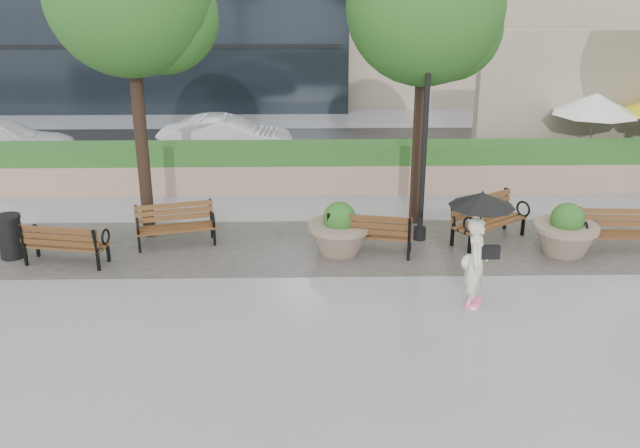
{
  "coord_description": "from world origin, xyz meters",
  "views": [
    {
      "loc": [
        -0.75,
        -11.59,
        6.08
      ],
      "look_at": [
        -0.47,
        1.53,
        1.1
      ],
      "focal_mm": 40.0,
      "sensor_mm": 36.0,
      "label": 1
    }
  ],
  "objects_px": {
    "bench_2": "(370,241)",
    "car_right": "(226,138)",
    "bench_3": "(488,228)",
    "planter_right": "(565,234)",
    "trash_bin": "(10,238)",
    "bench_4": "(618,240)",
    "bench_0": "(67,252)",
    "pedestrian": "(478,238)",
    "car_left": "(4,142)",
    "planter_left": "(339,233)",
    "lamppost": "(423,163)",
    "bench_1": "(176,234)"
  },
  "relations": [
    {
      "from": "bench_4",
      "to": "car_left",
      "type": "bearing_deg",
      "value": 158.18
    },
    {
      "from": "bench_0",
      "to": "car_left",
      "type": "distance_m",
      "value": 9.06
    },
    {
      "from": "trash_bin",
      "to": "pedestrian",
      "type": "xyz_separation_m",
      "value": [
        9.37,
        -2.38,
        0.87
      ]
    },
    {
      "from": "car_right",
      "to": "pedestrian",
      "type": "relative_size",
      "value": 1.91
    },
    {
      "from": "lamppost",
      "to": "bench_3",
      "type": "bearing_deg",
      "value": -3.79
    },
    {
      "from": "planter_right",
      "to": "car_right",
      "type": "bearing_deg",
      "value": 136.21
    },
    {
      "from": "trash_bin",
      "to": "car_left",
      "type": "relative_size",
      "value": 0.21
    },
    {
      "from": "planter_right",
      "to": "trash_bin",
      "type": "xyz_separation_m",
      "value": [
        -11.86,
        0.03,
        0.0
      ]
    },
    {
      "from": "bench_4",
      "to": "car_right",
      "type": "xyz_separation_m",
      "value": [
        -9.24,
        7.65,
        0.41
      ]
    },
    {
      "from": "bench_3",
      "to": "planter_right",
      "type": "xyz_separation_m",
      "value": [
        1.47,
        -0.76,
        0.15
      ]
    },
    {
      "from": "bench_0",
      "to": "planter_left",
      "type": "bearing_deg",
      "value": -164.33
    },
    {
      "from": "bench_1",
      "to": "bench_3",
      "type": "bearing_deg",
      "value": -12.94
    },
    {
      "from": "pedestrian",
      "to": "bench_0",
      "type": "bearing_deg",
      "value": 99.59
    },
    {
      "from": "pedestrian",
      "to": "lamppost",
      "type": "bearing_deg",
      "value": 32.55
    },
    {
      "from": "planter_left",
      "to": "car_right",
      "type": "distance_m",
      "value": 8.2
    },
    {
      "from": "planter_left",
      "to": "pedestrian",
      "type": "bearing_deg",
      "value": -46.72
    },
    {
      "from": "car_left",
      "to": "pedestrian",
      "type": "distance_m",
      "value": 15.93
    },
    {
      "from": "bench_4",
      "to": "car_left",
      "type": "xyz_separation_m",
      "value": [
        -16.1,
        7.53,
        0.36
      ]
    },
    {
      "from": "bench_2",
      "to": "planter_right",
      "type": "distance_m",
      "value": 4.21
    },
    {
      "from": "bench_1",
      "to": "pedestrian",
      "type": "relative_size",
      "value": 0.84
    },
    {
      "from": "bench_3",
      "to": "bench_2",
      "type": "bearing_deg",
      "value": 158.98
    },
    {
      "from": "car_left",
      "to": "bench_0",
      "type": "bearing_deg",
      "value": -157.78
    },
    {
      "from": "pedestrian",
      "to": "bench_4",
      "type": "bearing_deg",
      "value": -33.16
    },
    {
      "from": "car_left",
      "to": "pedestrian",
      "type": "bearing_deg",
      "value": -135.09
    },
    {
      "from": "planter_left",
      "to": "planter_right",
      "type": "bearing_deg",
      "value": -2.0
    },
    {
      "from": "planter_right",
      "to": "car_right",
      "type": "relative_size",
      "value": 0.33
    },
    {
      "from": "bench_0",
      "to": "planter_left",
      "type": "distance_m",
      "value": 5.74
    },
    {
      "from": "bench_2",
      "to": "trash_bin",
      "type": "relative_size",
      "value": 2.11
    },
    {
      "from": "bench_2",
      "to": "trash_bin",
      "type": "distance_m",
      "value": 7.65
    },
    {
      "from": "bench_4",
      "to": "planter_left",
      "type": "relative_size",
      "value": 1.27
    },
    {
      "from": "planter_left",
      "to": "car_right",
      "type": "relative_size",
      "value": 0.33
    },
    {
      "from": "lamppost",
      "to": "car_left",
      "type": "relative_size",
      "value": 0.94
    },
    {
      "from": "bench_0",
      "to": "lamppost",
      "type": "relative_size",
      "value": 0.44
    },
    {
      "from": "bench_2",
      "to": "pedestrian",
      "type": "relative_size",
      "value": 0.88
    },
    {
      "from": "lamppost",
      "to": "bench_2",
      "type": "bearing_deg",
      "value": -147.13
    },
    {
      "from": "bench_0",
      "to": "bench_1",
      "type": "distance_m",
      "value": 2.33
    },
    {
      "from": "bench_0",
      "to": "bench_3",
      "type": "height_order",
      "value": "bench_3"
    },
    {
      "from": "bench_3",
      "to": "car_left",
      "type": "distance_m",
      "value": 15.08
    },
    {
      "from": "planter_right",
      "to": "pedestrian",
      "type": "relative_size",
      "value": 0.63
    },
    {
      "from": "bench_2",
      "to": "car_right",
      "type": "height_order",
      "value": "car_right"
    },
    {
      "from": "bench_3",
      "to": "trash_bin",
      "type": "bearing_deg",
      "value": 149.03
    },
    {
      "from": "bench_4",
      "to": "car_right",
      "type": "relative_size",
      "value": 0.42
    },
    {
      "from": "bench_3",
      "to": "bench_4",
      "type": "height_order",
      "value": "bench_3"
    },
    {
      "from": "bench_4",
      "to": "planter_right",
      "type": "relative_size",
      "value": 1.27
    },
    {
      "from": "planter_right",
      "to": "pedestrian",
      "type": "height_order",
      "value": "pedestrian"
    },
    {
      "from": "bench_4",
      "to": "planter_left",
      "type": "distance_m",
      "value": 6.05
    },
    {
      "from": "bench_2",
      "to": "pedestrian",
      "type": "bearing_deg",
      "value": 136.51
    },
    {
      "from": "bench_4",
      "to": "bench_3",
      "type": "bearing_deg",
      "value": 168.74
    },
    {
      "from": "bench_3",
      "to": "car_left",
      "type": "relative_size",
      "value": 0.44
    },
    {
      "from": "trash_bin",
      "to": "car_right",
      "type": "relative_size",
      "value": 0.22
    }
  ]
}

